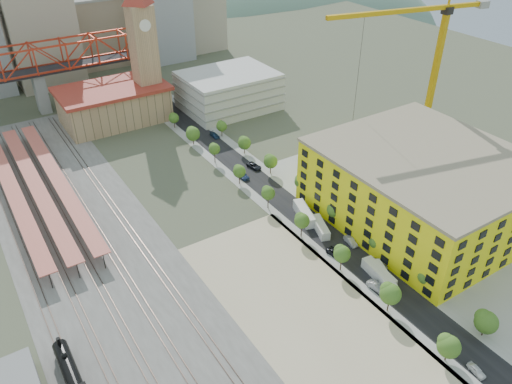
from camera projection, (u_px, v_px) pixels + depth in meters
ground at (245, 230)px, 128.32m from camera, size 400.00×400.00×0.00m
ballast_strip at (85, 241)px, 124.31m from camera, size 36.00×165.00×0.06m
dirt_lot at (308, 313)px, 104.27m from camera, size 28.00×67.00×0.06m
street_asphalt at (264, 186)px, 146.15m from camera, size 12.00×170.00×0.06m
sidewalk_west at (249, 191)px, 143.66m from camera, size 3.00×170.00×0.04m
sidewalk_east at (280, 180)px, 148.66m from camera, size 3.00×170.00×0.04m
construction_pad at (425, 213)px, 134.63m from camera, size 50.00×90.00×0.06m
rail_tracks at (78, 243)px, 123.42m from camera, size 26.56×160.00×0.18m
platform_canopies at (36, 184)px, 139.28m from camera, size 16.00×80.00×4.12m
station_hall at (114, 104)px, 180.27m from camera, size 38.00×24.00×13.10m
clock_tower at (142, 39)px, 172.77m from camera, size 12.00×12.00×52.00m
parking_garage at (229, 91)px, 190.24m from camera, size 34.00×26.00×14.00m
truss_bridge at (34, 63)px, 180.78m from camera, size 94.00×9.60×25.60m
construction_building at (424, 187)px, 128.16m from camera, size 44.60×50.60×18.80m
street_trees at (284, 202)px, 139.11m from camera, size 15.40×124.40×8.00m
skyline at (89, 18)px, 219.70m from camera, size 133.00×46.00×60.00m
distant_hills at (116, 118)px, 375.59m from camera, size 647.00×264.00×227.00m
tower_crane at (429, 54)px, 143.61m from camera, size 49.61×13.28×53.96m
site_trailer_a at (382, 277)px, 111.71m from camera, size 5.34×9.56×2.54m
site_trailer_b at (379, 274)px, 112.54m from camera, size 3.61×9.84×2.63m
site_trailer_c at (320, 227)px, 127.30m from camera, size 5.12×8.97×2.38m
site_trailer_d at (304, 214)px, 131.96m from camera, size 5.66×10.73×2.84m
car_0 at (476, 371)px, 91.54m from camera, size 2.11×4.03×1.31m
car_1 at (377, 287)px, 109.68m from camera, size 2.16×4.88×1.56m
car_2 at (336, 253)px, 119.50m from camera, size 2.98×5.19×1.36m
car_3 at (243, 175)px, 149.58m from camera, size 2.25×5.43×1.57m
car_4 at (379, 264)px, 116.20m from camera, size 2.28×4.49×1.46m
car_5 at (351, 241)px, 123.15m from camera, size 2.21×4.69×1.49m
car_6 at (254, 166)px, 154.44m from camera, size 3.20×5.56×1.46m
car_7 at (215, 135)px, 172.35m from camera, size 1.99×4.74×1.37m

